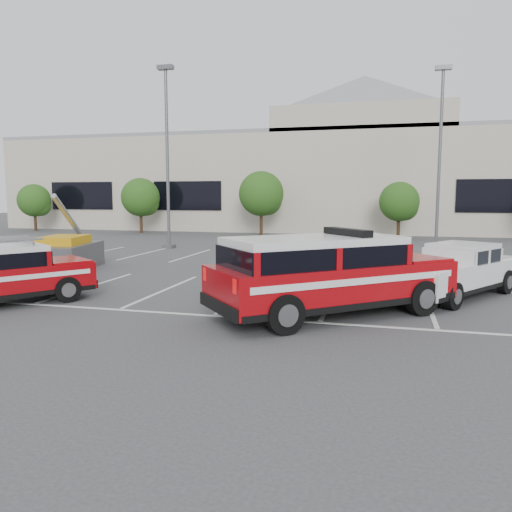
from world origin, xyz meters
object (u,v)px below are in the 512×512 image
(convention_building, at_px, (343,177))
(tree_left, at_px, (142,199))
(light_pole_left, at_px, (167,157))
(tree_far_left, at_px, (36,202))
(light_pole_mid, at_px, (440,158))
(fire_chief_suv, at_px, (329,280))
(tree_mid_left, at_px, (263,195))
(white_pickup, at_px, (455,276))
(tree_mid_right, at_px, (400,203))
(utility_rig, at_px, (61,254))

(convention_building, bearing_deg, tree_left, -146.95)
(tree_left, height_order, light_pole_left, light_pole_left)
(convention_building, distance_m, tree_far_left, 27.03)
(light_pole_mid, distance_m, fire_chief_suv, 18.96)
(tree_mid_left, xyz_separation_m, light_pole_mid, (11.91, -6.05, 2.14))
(tree_mid_left, relative_size, white_pickup, 0.91)
(tree_left, bearing_deg, tree_mid_left, 0.00)
(light_pole_mid, bearing_deg, light_pole_left, -165.07)
(white_pickup, bearing_deg, light_pole_left, 177.18)
(tree_left, xyz_separation_m, tree_mid_left, (10.00, 0.00, 0.27))
(tree_mid_right, xyz_separation_m, light_pole_mid, (1.91, -6.05, 2.68))
(tree_far_left, xyz_separation_m, fire_chief_suv, (27.73, -24.04, -1.60))
(tree_left, distance_m, tree_mid_right, 20.00)
(tree_mid_left, distance_m, tree_mid_right, 10.01)
(fire_chief_suv, xyz_separation_m, utility_rig, (-11.62, 5.14, -0.28))
(tree_far_left, relative_size, light_pole_mid, 0.39)
(utility_rig, bearing_deg, tree_mid_right, 42.10)
(tree_mid_right, bearing_deg, light_pole_mid, -72.48)
(convention_building, distance_m, tree_mid_left, 11.19)
(fire_chief_suv, height_order, white_pickup, fire_chief_suv)
(white_pickup, xyz_separation_m, utility_rig, (-15.04, 1.81, -0.01))
(convention_building, height_order, white_pickup, convention_building)
(tree_mid_left, distance_m, white_pickup, 23.65)
(tree_mid_right, relative_size, light_pole_mid, 0.39)
(convention_building, bearing_deg, white_pickup, -78.76)
(tree_far_left, height_order, tree_left, tree_left)
(light_pole_left, xyz_separation_m, fire_chief_suv, (10.82, -13.99, -4.28))
(convention_building, relative_size, tree_left, 13.58)
(tree_left, relative_size, utility_rig, 1.09)
(fire_chief_suv, relative_size, white_pickup, 1.18)
(fire_chief_suv, xyz_separation_m, white_pickup, (3.43, 3.33, -0.27))
(convention_building, bearing_deg, light_pole_mid, -66.74)
(light_pole_left, relative_size, white_pickup, 1.92)
(tree_far_left, height_order, light_pole_left, light_pole_left)
(tree_mid_left, distance_m, utility_rig, 19.45)
(convention_building, height_order, utility_rig, convention_building)
(light_pole_mid, distance_m, white_pickup, 15.37)
(tree_mid_left, xyz_separation_m, light_pole_left, (-3.09, -10.05, 2.14))
(fire_chief_suv, height_order, utility_rig, utility_rig)
(light_pole_mid, distance_m, utility_rig, 20.87)
(tree_mid_left, xyz_separation_m, white_pickup, (11.16, -20.71, -2.40))
(white_pickup, distance_m, utility_rig, 15.15)
(fire_chief_suv, bearing_deg, light_pole_mid, 126.26)
(tree_far_left, height_order, light_pole_mid, light_pole_mid)
(tree_mid_left, bearing_deg, white_pickup, -61.68)
(tree_far_left, relative_size, white_pickup, 0.75)
(light_pole_left, height_order, fire_chief_suv, light_pole_left)
(white_pickup, bearing_deg, fire_chief_suv, -101.84)
(light_pole_left, relative_size, utility_rig, 2.54)
(convention_building, xyz_separation_m, white_pickup, (6.07, -30.53, -4.08))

